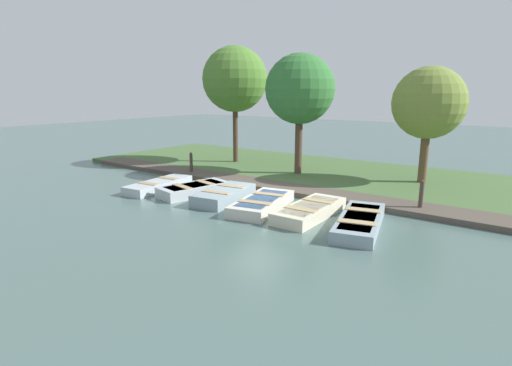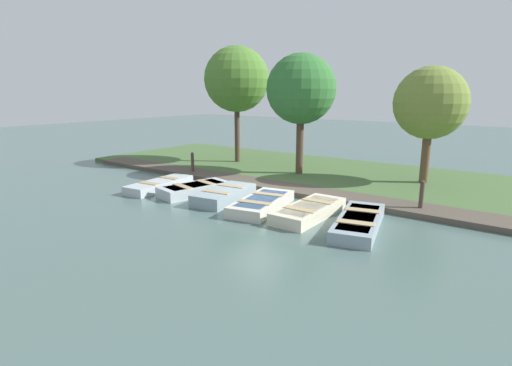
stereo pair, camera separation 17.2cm
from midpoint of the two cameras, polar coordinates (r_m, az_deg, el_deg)
ground_plane at (r=14.53m, az=0.20°, el=-2.18°), size 80.00×80.00×0.00m
shore_bank at (r=18.71m, az=9.07°, el=1.37°), size 8.00×24.00×0.18m
dock_walkway at (r=15.73m, az=3.39°, el=-0.67°), size 1.38×21.95×0.19m
rowboat_0 at (r=16.30m, az=-14.01°, el=-0.26°), size 3.06×1.28×0.36m
rowboat_1 at (r=15.20m, az=-9.14°, el=-0.89°), size 2.85×1.74×0.41m
rowboat_2 at (r=14.21m, az=-4.90°, el=-1.68°), size 2.77×1.50×0.44m
rowboat_3 at (r=13.18m, az=0.50°, el=-2.92°), size 3.14×1.77×0.38m
rowboat_4 at (r=12.50m, az=7.29°, el=-3.90°), size 2.98×1.14×0.39m
rowboat_5 at (r=11.75m, az=14.20°, el=-5.36°), size 3.43×1.81×0.37m
mooring_post_near at (r=18.63m, az=-9.49°, el=2.72°), size 0.14×0.14×1.08m
mooring_post_far at (r=13.67m, az=22.19°, el=-1.78°), size 0.14×0.14×1.08m
park_tree_far_left at (r=20.85m, az=-3.28°, el=14.54°), size 3.29×3.29×6.04m
park_tree_left at (r=17.84m, az=6.00°, el=13.14°), size 3.03×3.03×5.42m
park_tree_center at (r=17.27m, az=23.20°, el=10.40°), size 2.82×2.82×4.77m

